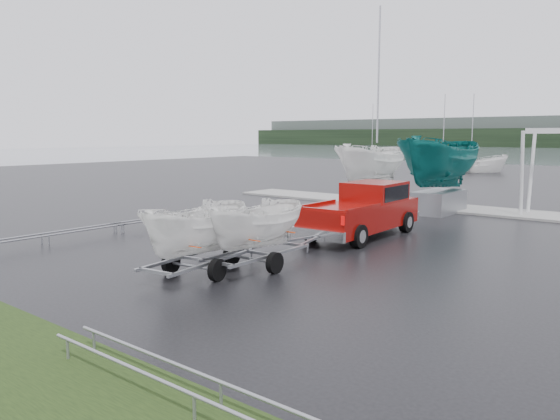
{
  "coord_description": "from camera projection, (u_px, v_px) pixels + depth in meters",
  "views": [
    {
      "loc": [
        9.24,
        -14.36,
        3.8
      ],
      "look_at": [
        -2.71,
        0.3,
        1.2
      ],
      "focal_mm": 35.0,
      "sensor_mm": 36.0,
      "label": 1
    }
  ],
  "objects": [
    {
      "name": "keelboat_1",
      "position": [
        442.0,
        128.0,
        26.3
      ],
      "size": [
        2.61,
        3.2,
        8.04
      ],
      "color": "gray",
      "rests_on": "ground"
    },
    {
      "name": "pickup_truck",
      "position": [
        365.0,
        208.0,
        20.73
      ],
      "size": [
        2.4,
        6.08,
        2.0
      ],
      "rotation": [
        0.0,
        0.0,
        0.04
      ],
      "color": "maroon",
      "rests_on": "ground"
    },
    {
      "name": "moored_boat_0",
      "position": [
        442.0,
        172.0,
        57.07
      ],
      "size": [
        2.72,
        2.66,
        11.32
      ],
      "rotation": [
        0.0,
        0.0,
        4.65
      ],
      "color": "white",
      "rests_on": "ground"
    },
    {
      "name": "moored_boat_4",
      "position": [
        372.0,
        163.0,
        74.47
      ],
      "size": [
        2.77,
        2.81,
        10.91
      ],
      "rotation": [
        0.0,
        0.0,
        5.98
      ],
      "color": "white",
      "rests_on": "ground"
    },
    {
      "name": "mast_rack_1",
      "position": [
        45.0,
        235.0,
        19.07
      ],
      "size": [
        0.56,
        6.5,
        0.06
      ],
      "rotation": [
        0.0,
        0.0,
        1.57
      ],
      "color": "gray",
      "rests_on": "ground"
    },
    {
      "name": "ground_plane",
      "position": [
        340.0,
        256.0,
        17.32
      ],
      "size": [
        120.0,
        120.0,
        0.0
      ],
      "primitive_type": "plane",
      "color": "black",
      "rests_on": "ground"
    },
    {
      "name": "mast_rack_0",
      "position": [
        178.0,
        215.0,
        23.68
      ],
      "size": [
        0.56,
        6.5,
        0.06
      ],
      "rotation": [
        0.0,
        0.0,
        1.57
      ],
      "color": "gray",
      "rests_on": "ground"
    },
    {
      "name": "mast_rack_2",
      "position": [
        208.0,
        389.0,
        7.48
      ],
      "size": [
        7.0,
        0.56,
        0.06
      ],
      "color": "gray",
      "rests_on": "ground"
    },
    {
      "name": "keelboat_0",
      "position": [
        372.0,
        140.0,
        28.54
      ],
      "size": [
        2.23,
        3.2,
        10.4
      ],
      "color": "gray",
      "rests_on": "ground"
    },
    {
      "name": "trailer_hitched",
      "position": [
        256.0,
        186.0,
        15.4
      ],
      "size": [
        1.8,
        3.64,
        4.36
      ],
      "rotation": [
        0.0,
        0.0,
        0.04
      ],
      "color": "gray",
      "rests_on": "ground"
    },
    {
      "name": "trailer_parked",
      "position": [
        196.0,
        186.0,
        14.54
      ],
      "size": [
        1.85,
        3.73,
        4.51
      ],
      "rotation": [
        0.0,
        0.0,
        0.14
      ],
      "color": "gray",
      "rests_on": "ground"
    },
    {
      "name": "dock",
      "position": [
        482.0,
        211.0,
        27.3
      ],
      "size": [
        30.0,
        3.0,
        0.12
      ],
      "primitive_type": "cube",
      "color": "#999893",
      "rests_on": "ground"
    },
    {
      "name": "moored_boat_1",
      "position": [
        470.0,
        172.0,
        56.46
      ],
      "size": [
        3.86,
        3.84,
        11.66
      ],
      "rotation": [
        0.0,
        0.0,
        2.13
      ],
      "color": "white",
      "rests_on": "ground"
    }
  ]
}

